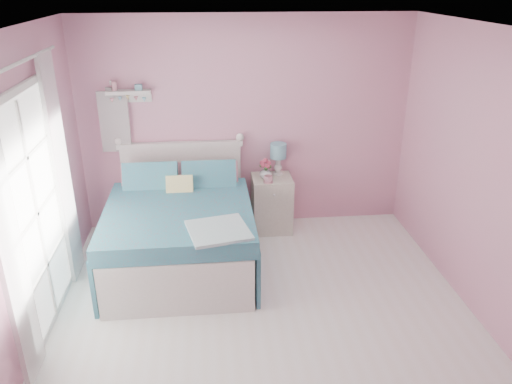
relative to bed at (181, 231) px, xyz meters
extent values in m
plane|color=white|center=(0.80, -1.27, -0.39)|extent=(4.50, 4.50, 0.00)
plane|color=pink|center=(0.80, 0.98, 0.91)|extent=(4.00, 0.00, 4.00)
plane|color=pink|center=(-1.20, -1.27, 0.91)|extent=(0.00, 4.50, 4.50)
plane|color=pink|center=(2.80, -1.27, 0.91)|extent=(0.00, 4.50, 4.50)
plane|color=white|center=(0.80, -1.27, 2.21)|extent=(4.50, 4.50, 0.00)
cube|color=silver|center=(0.00, -0.03, -0.19)|extent=(1.43, 1.87, 0.41)
cube|color=silver|center=(0.00, -0.03, 0.09)|extent=(1.37, 1.81, 0.16)
cube|color=silver|center=(0.00, 0.92, 0.14)|extent=(1.45, 0.07, 1.06)
cube|color=silver|center=(0.00, 0.92, 0.70)|extent=(1.51, 0.09, 0.06)
cube|color=silver|center=(0.00, -0.96, -0.11)|extent=(1.45, 0.06, 0.56)
cube|color=teal|center=(0.00, -0.18, 0.26)|extent=(1.54, 1.62, 0.18)
cube|color=pink|center=(-0.33, 0.60, 0.37)|extent=(0.68, 0.28, 0.43)
cube|color=pink|center=(0.33, 0.60, 0.37)|extent=(0.68, 0.28, 0.43)
cube|color=#CCBC59|center=(0.00, 0.32, 0.37)|extent=(0.30, 0.22, 0.31)
cube|color=beige|center=(1.10, 0.72, -0.04)|extent=(0.48, 0.45, 0.70)
cube|color=silver|center=(1.10, 0.51, 0.18)|extent=(0.42, 0.02, 0.16)
sphere|color=white|center=(1.10, 0.48, 0.18)|extent=(0.03, 0.03, 0.03)
cylinder|color=white|center=(1.19, 0.83, 0.32)|extent=(0.13, 0.13, 0.02)
cylinder|color=white|center=(1.19, 0.83, 0.42)|extent=(0.06, 0.06, 0.22)
cylinder|color=#71ADBD|center=(1.19, 0.83, 0.61)|extent=(0.20, 0.20, 0.18)
imported|color=silver|center=(1.02, 0.71, 0.38)|extent=(0.17, 0.17, 0.15)
imported|color=#CD8999|center=(1.04, 0.57, 0.35)|extent=(0.13, 0.13, 0.09)
sphere|color=#BD405B|center=(1.02, 0.71, 0.53)|extent=(0.06, 0.06, 0.06)
sphere|color=#BD405B|center=(1.06, 0.73, 0.49)|extent=(0.06, 0.06, 0.06)
sphere|color=#BD405B|center=(0.98, 0.72, 0.50)|extent=(0.06, 0.06, 0.06)
sphere|color=#BD405B|center=(1.04, 0.68, 0.47)|extent=(0.06, 0.06, 0.06)
sphere|color=#BD405B|center=(0.99, 0.69, 0.48)|extent=(0.06, 0.06, 0.06)
cube|color=silver|center=(-0.55, 0.90, 1.36)|extent=(0.50, 0.14, 0.04)
cube|color=silver|center=(-0.55, 0.96, 1.29)|extent=(0.50, 0.03, 0.12)
cylinder|color=#D18C99|center=(-0.70, 0.90, 1.43)|extent=(0.06, 0.06, 0.10)
cube|color=#71ADBD|center=(-0.43, 0.90, 1.41)|extent=(0.08, 0.06, 0.07)
cube|color=white|center=(-0.75, 0.91, 1.01)|extent=(0.34, 0.03, 0.72)
cube|color=silver|center=(-1.17, -0.87, 1.74)|extent=(0.04, 1.32, 0.06)
cube|color=silver|center=(-1.17, -0.87, -0.36)|extent=(0.04, 1.32, 0.06)
cube|color=silver|center=(-1.17, -1.50, 0.66)|extent=(0.04, 0.06, 2.10)
cube|color=silver|center=(-1.17, -0.24, 0.66)|extent=(0.04, 0.06, 2.10)
cube|color=white|center=(-1.17, -0.87, 0.69)|extent=(0.02, 1.20, 2.04)
cube|color=white|center=(-1.12, -1.62, 0.79)|extent=(0.04, 0.40, 2.32)
cube|color=white|center=(-1.12, -0.13, 0.79)|extent=(0.04, 0.40, 2.32)
camera|label=1|loc=(0.35, -4.91, 2.57)|focal=35.00mm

